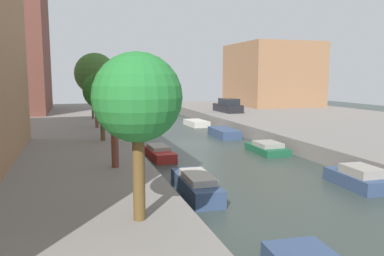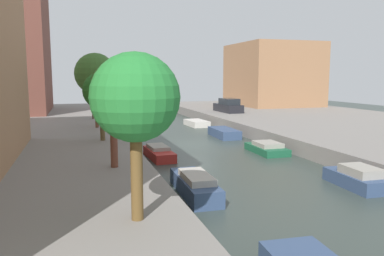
% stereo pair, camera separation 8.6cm
% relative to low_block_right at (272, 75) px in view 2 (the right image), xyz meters
% --- Properties ---
extents(ground_plane, '(84.00, 84.00, 0.00)m').
position_rel_low_block_right_xyz_m(ground_plane, '(-18.00, -21.37, -5.20)').
color(ground_plane, '#333D38').
extents(quay_right, '(20.00, 64.00, 1.00)m').
position_rel_low_block_right_xyz_m(quay_right, '(-3.00, -21.37, -4.70)').
color(quay_right, gray).
rests_on(quay_right, ground_plane).
extents(low_block_right, '(10.00, 11.52, 8.39)m').
position_rel_low_block_right_xyz_m(low_block_right, '(0.00, 0.00, 0.00)').
color(low_block_right, '#9E704C').
rests_on(low_block_right, quay_right).
extents(street_tree_0, '(2.42, 2.42, 4.61)m').
position_rel_low_block_right_xyz_m(street_tree_0, '(-24.64, -37.64, -0.84)').
color(street_tree_0, brown).
rests_on(street_tree_0, quay_left).
extents(street_tree_1, '(1.81, 1.81, 4.53)m').
position_rel_low_block_right_xyz_m(street_tree_1, '(-24.64, -31.16, -0.68)').
color(street_tree_1, brown).
rests_on(street_tree_1, quay_left).
extents(street_tree_2, '(2.27, 2.27, 4.22)m').
position_rel_low_block_right_xyz_m(street_tree_2, '(-24.64, -23.73, -1.15)').
color(street_tree_2, brown).
rests_on(street_tree_2, quay_left).
extents(street_tree_3, '(3.16, 3.16, 5.74)m').
position_rel_low_block_right_xyz_m(street_tree_3, '(-24.64, -17.34, -0.05)').
color(street_tree_3, brown).
rests_on(street_tree_3, quay_left).
extents(street_tree_4, '(2.07, 2.07, 4.70)m').
position_rel_low_block_right_xyz_m(street_tree_4, '(-24.64, -10.82, -0.57)').
color(street_tree_4, brown).
rests_on(street_tree_4, quay_left).
extents(parked_car, '(1.94, 4.59, 1.53)m').
position_rel_low_block_right_xyz_m(parked_car, '(-9.84, -8.15, -3.55)').
color(parked_car, black).
rests_on(parked_car, quay_right).
extents(moored_boat_left_1, '(1.33, 4.25, 0.96)m').
position_rel_low_block_right_xyz_m(moored_boat_left_1, '(-21.50, -32.96, -4.77)').
color(moored_boat_left_1, '#33476B').
rests_on(moored_boat_left_1, ground_plane).
extents(moored_boat_left_2, '(1.39, 3.50, 0.77)m').
position_rel_low_block_right_xyz_m(moored_boat_left_2, '(-21.45, -25.43, -4.86)').
color(moored_boat_left_2, maroon).
rests_on(moored_boat_left_2, ground_plane).
extents(moored_boat_right_1, '(1.54, 3.19, 1.00)m').
position_rel_low_block_right_xyz_m(moored_boat_right_1, '(-14.20, -34.03, -4.78)').
color(moored_boat_right_1, '#33476B').
rests_on(moored_boat_right_1, ground_plane).
extents(moored_boat_right_2, '(1.73, 3.42, 0.72)m').
position_rel_low_block_right_xyz_m(moored_boat_right_2, '(-14.34, -25.78, -4.89)').
color(moored_boat_right_2, '#195638').
rests_on(moored_boat_right_2, ground_plane).
extents(moored_boat_right_3, '(1.64, 3.79, 0.69)m').
position_rel_low_block_right_xyz_m(moored_boat_right_3, '(-14.59, -18.88, -4.85)').
color(moored_boat_right_3, '#33476B').
rests_on(moored_boat_right_3, ground_plane).
extents(moored_boat_right_4, '(1.86, 3.43, 0.57)m').
position_rel_low_block_right_xyz_m(moored_boat_right_4, '(-14.60, -11.43, -4.91)').
color(moored_boat_right_4, beige).
rests_on(moored_boat_right_4, ground_plane).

